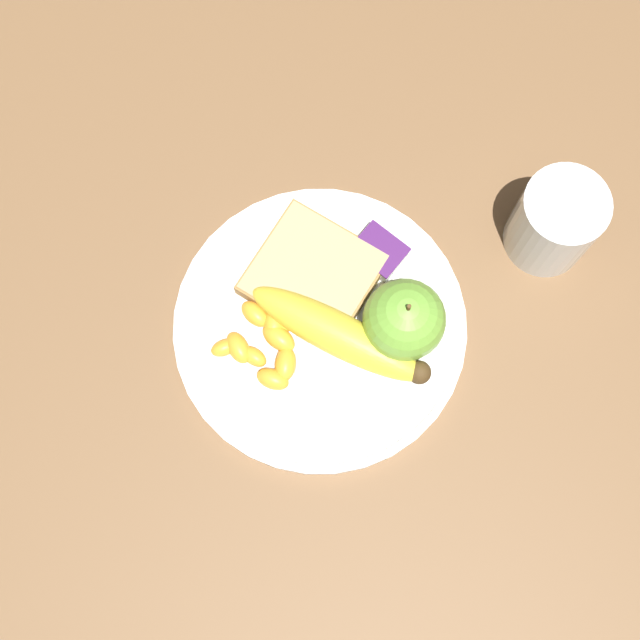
{
  "coord_description": "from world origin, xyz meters",
  "views": [
    {
      "loc": [
        -0.13,
        0.16,
        0.82
      ],
      "look_at": [
        0.0,
        0.0,
        0.03
      ],
      "focal_mm": 50.0,
      "sensor_mm": 36.0,
      "label": 1
    }
  ],
  "objects_px": {
    "juice_glass": "(554,223)",
    "jam_packet": "(380,254)",
    "apple": "(404,320)",
    "fork": "(303,330)",
    "plate": "(320,326)",
    "banana": "(342,333)",
    "bread_slice": "(313,275)"
  },
  "relations": [
    {
      "from": "juice_glass",
      "to": "jam_packet",
      "type": "distance_m",
      "value": 0.16
    },
    {
      "from": "juice_glass",
      "to": "apple",
      "type": "height_order",
      "value": "apple"
    },
    {
      "from": "juice_glass",
      "to": "fork",
      "type": "bearing_deg",
      "value": 61.34
    },
    {
      "from": "plate",
      "to": "jam_packet",
      "type": "height_order",
      "value": "jam_packet"
    },
    {
      "from": "juice_glass",
      "to": "banana",
      "type": "bearing_deg",
      "value": 66.56
    },
    {
      "from": "juice_glass",
      "to": "bread_slice",
      "type": "xyz_separation_m",
      "value": [
        0.15,
        0.17,
        -0.02
      ]
    },
    {
      "from": "plate",
      "to": "banana",
      "type": "xyz_separation_m",
      "value": [
        -0.02,
        -0.0,
        0.02
      ]
    },
    {
      "from": "juice_glass",
      "to": "jam_packet",
      "type": "xyz_separation_m",
      "value": [
        0.11,
        0.12,
        -0.02
      ]
    },
    {
      "from": "apple",
      "to": "banana",
      "type": "distance_m",
      "value": 0.06
    },
    {
      "from": "juice_glass",
      "to": "banana",
      "type": "relative_size",
      "value": 0.51
    },
    {
      "from": "jam_packet",
      "to": "bread_slice",
      "type": "bearing_deg",
      "value": 57.46
    },
    {
      "from": "apple",
      "to": "jam_packet",
      "type": "distance_m",
      "value": 0.08
    },
    {
      "from": "plate",
      "to": "banana",
      "type": "bearing_deg",
      "value": -172.18
    },
    {
      "from": "juice_glass",
      "to": "apple",
      "type": "distance_m",
      "value": 0.17
    },
    {
      "from": "apple",
      "to": "banana",
      "type": "xyz_separation_m",
      "value": [
        0.04,
        0.04,
        -0.02
      ]
    },
    {
      "from": "apple",
      "to": "fork",
      "type": "height_order",
      "value": "apple"
    },
    {
      "from": "plate",
      "to": "jam_packet",
      "type": "bearing_deg",
      "value": -90.99
    },
    {
      "from": "apple",
      "to": "plate",
      "type": "bearing_deg",
      "value": 35.84
    },
    {
      "from": "juice_glass",
      "to": "bread_slice",
      "type": "relative_size",
      "value": 0.75
    },
    {
      "from": "apple",
      "to": "banana",
      "type": "height_order",
      "value": "apple"
    },
    {
      "from": "apple",
      "to": "jam_packet",
      "type": "xyz_separation_m",
      "value": [
        0.06,
        -0.04,
        -0.03
      ]
    },
    {
      "from": "apple",
      "to": "banana",
      "type": "bearing_deg",
      "value": 47.05
    },
    {
      "from": "plate",
      "to": "juice_glass",
      "type": "distance_m",
      "value": 0.24
    },
    {
      "from": "plate",
      "to": "fork",
      "type": "height_order",
      "value": "fork"
    },
    {
      "from": "apple",
      "to": "jam_packet",
      "type": "relative_size",
      "value": 1.82
    },
    {
      "from": "bread_slice",
      "to": "fork",
      "type": "relative_size",
      "value": 0.8
    },
    {
      "from": "banana",
      "to": "jam_packet",
      "type": "relative_size",
      "value": 3.91
    },
    {
      "from": "juice_glass",
      "to": "fork",
      "type": "distance_m",
      "value": 0.25
    },
    {
      "from": "plate",
      "to": "apple",
      "type": "relative_size",
      "value": 3.28
    },
    {
      "from": "bread_slice",
      "to": "plate",
      "type": "bearing_deg",
      "value": 136.94
    },
    {
      "from": "plate",
      "to": "bread_slice",
      "type": "height_order",
      "value": "bread_slice"
    },
    {
      "from": "juice_glass",
      "to": "jam_packet",
      "type": "height_order",
      "value": "juice_glass"
    }
  ]
}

